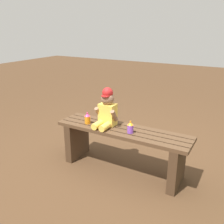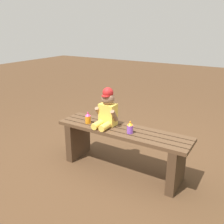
# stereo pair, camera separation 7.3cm
# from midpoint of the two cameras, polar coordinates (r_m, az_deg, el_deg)

# --- Properties ---
(ground_plane) EXTENTS (16.00, 16.00, 0.00)m
(ground_plane) POSITION_cam_midpoint_polar(r_m,az_deg,el_deg) (2.75, 1.46, -13.01)
(ground_plane) COLOR #4C331E
(park_bench) EXTENTS (1.41, 0.35, 0.47)m
(park_bench) POSITION_cam_midpoint_polar(r_m,az_deg,el_deg) (2.59, 1.52, -7.20)
(park_bench) COLOR #513823
(park_bench) RESTS_ON ground_plane
(child_figure) EXTENTS (0.23, 0.27, 0.40)m
(child_figure) POSITION_cam_midpoint_polar(r_m,az_deg,el_deg) (2.55, -2.03, 0.61)
(child_figure) COLOR #F2C64C
(child_figure) RESTS_ON park_bench
(sippy_cup_left) EXTENTS (0.06, 0.06, 0.12)m
(sippy_cup_left) POSITION_cam_midpoint_polar(r_m,az_deg,el_deg) (2.66, -6.45, -1.46)
(sippy_cup_left) COLOR orange
(sippy_cup_left) RESTS_ON park_bench
(sippy_cup_right) EXTENTS (0.06, 0.06, 0.12)m
(sippy_cup_right) POSITION_cam_midpoint_polar(r_m,az_deg,el_deg) (2.41, 3.38, -3.55)
(sippy_cup_right) COLOR #8C4CCC
(sippy_cup_right) RESTS_ON park_bench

